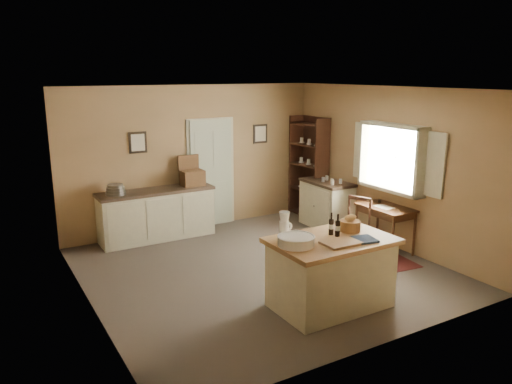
% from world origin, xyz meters
% --- Properties ---
extents(ground, '(5.00, 5.00, 0.00)m').
position_xyz_m(ground, '(0.00, 0.00, 0.00)').
color(ground, brown).
rests_on(ground, ground).
extents(wall_back, '(5.00, 0.10, 2.70)m').
position_xyz_m(wall_back, '(0.00, 2.50, 1.35)').
color(wall_back, '#99764E').
rests_on(wall_back, ground).
extents(wall_front, '(5.00, 0.10, 2.70)m').
position_xyz_m(wall_front, '(0.00, -2.50, 1.35)').
color(wall_front, '#99764E').
rests_on(wall_front, ground).
extents(wall_left, '(0.10, 5.00, 2.70)m').
position_xyz_m(wall_left, '(-2.50, 0.00, 1.35)').
color(wall_left, '#99764E').
rests_on(wall_left, ground).
extents(wall_right, '(0.10, 5.00, 2.70)m').
position_xyz_m(wall_right, '(2.50, 0.00, 1.35)').
color(wall_right, '#99764E').
rests_on(wall_right, ground).
extents(ceiling, '(5.00, 5.00, 0.00)m').
position_xyz_m(ceiling, '(0.00, 0.00, 2.70)').
color(ceiling, silver).
rests_on(ceiling, wall_back).
extents(door, '(0.97, 0.06, 2.11)m').
position_xyz_m(door, '(0.35, 2.47, 1.05)').
color(door, '#AAB196').
rests_on(door, ground).
extents(framed_prints, '(2.82, 0.02, 0.38)m').
position_xyz_m(framed_prints, '(0.20, 2.48, 1.72)').
color(framed_prints, black).
rests_on(framed_prints, ground).
extents(window, '(0.25, 1.99, 1.12)m').
position_xyz_m(window, '(2.42, -0.20, 1.55)').
color(window, beige).
rests_on(window, ground).
extents(work_island, '(1.53, 1.00, 1.20)m').
position_xyz_m(work_island, '(0.13, -1.47, 0.48)').
color(work_island, beige).
rests_on(work_island, ground).
extents(sideboard, '(2.05, 0.58, 1.18)m').
position_xyz_m(sideboard, '(-0.85, 2.20, 0.48)').
color(sideboard, beige).
rests_on(sideboard, ground).
extents(rug, '(1.27, 1.71, 0.01)m').
position_xyz_m(rug, '(1.75, -0.32, 0.00)').
color(rug, '#511311').
rests_on(rug, ground).
extents(writing_desk, '(0.56, 0.92, 0.82)m').
position_xyz_m(writing_desk, '(2.20, -0.32, 0.67)').
color(writing_desk, '#341C0E').
rests_on(writing_desk, ground).
extents(desk_chair, '(0.59, 0.59, 0.97)m').
position_xyz_m(desk_chair, '(1.48, -0.33, 0.49)').
color(desk_chair, black).
rests_on(desk_chair, ground).
extents(right_cabinet, '(0.59, 1.06, 0.99)m').
position_xyz_m(right_cabinet, '(2.20, 1.24, 0.46)').
color(right_cabinet, beige).
rests_on(right_cabinet, ground).
extents(shelving_unit, '(0.35, 0.92, 2.05)m').
position_xyz_m(shelving_unit, '(2.35, 2.00, 1.03)').
color(shelving_unit, black).
rests_on(shelving_unit, ground).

